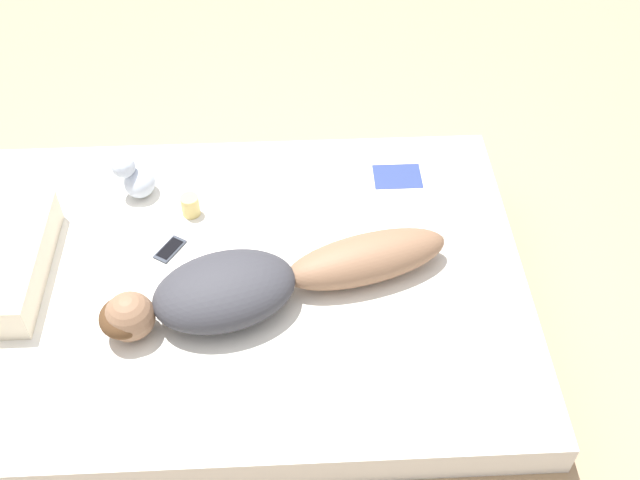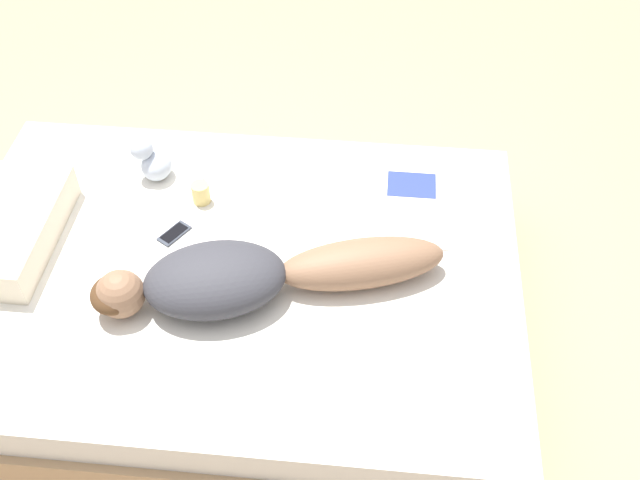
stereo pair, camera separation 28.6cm
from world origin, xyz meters
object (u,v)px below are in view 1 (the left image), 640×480
at_px(open_magazine, 401,196).
at_px(coffee_mug, 190,205).
at_px(person, 261,283).
at_px(cell_phone, 170,249).

xyz_separation_m(open_magazine, coffee_mug, (-0.06, 0.86, 0.04)).
distance_m(person, open_magazine, 0.78).
relative_size(open_magazine, coffee_mug, 4.31).
relative_size(person, open_magazine, 2.71).
bearing_deg(coffee_mug, person, -147.96).
bearing_deg(open_magazine, coffee_mug, 93.67).
xyz_separation_m(person, open_magazine, (0.52, -0.57, -0.09)).
distance_m(open_magazine, cell_phone, 0.96).
relative_size(person, coffee_mug, 11.66).
distance_m(person, cell_phone, 0.45).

